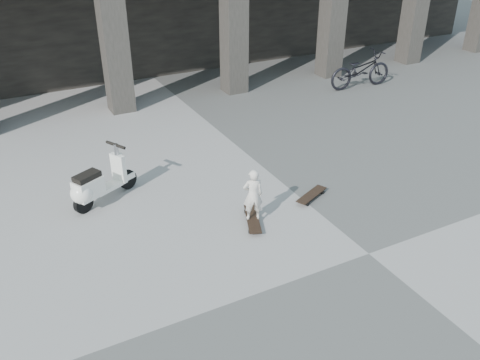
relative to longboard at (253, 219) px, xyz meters
name	(u,v)px	position (x,y,z in m)	size (l,w,h in m)	color
ground	(369,254)	(1.28, -1.73, -0.08)	(90.00, 90.00, 0.00)	#535350
longboard	(253,219)	(0.00, 0.00, 0.00)	(0.56, 0.97, 0.10)	black
skateboard_spare	(312,195)	(1.45, 0.22, 0.00)	(0.85, 0.54, 0.10)	black
child	(253,195)	(0.00, 0.00, 0.52)	(0.36, 0.24, 1.00)	silver
scooter	(94,186)	(-2.39, 1.92, 0.35)	(1.42, 0.88, 1.08)	black
bicycle	(361,70)	(6.74, 5.26, 0.49)	(0.75, 2.15, 1.13)	black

